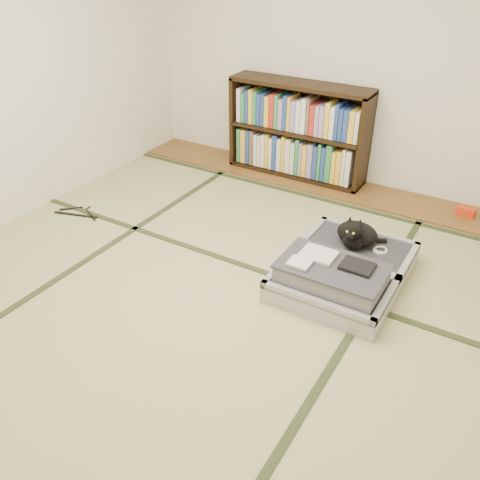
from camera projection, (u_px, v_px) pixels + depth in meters
The scene contains 10 objects.
floor at pixel (208, 292), 3.49m from camera, with size 4.50×4.50×0.00m, color tan.
wood_strip at pixel (323, 184), 4.95m from camera, with size 4.00×0.50×0.02m, color brown.
red_item at pixel (466, 212), 4.37m from camera, with size 0.15×0.09×0.07m, color red.
room_shell at pixel (199, 75), 2.73m from camera, with size 4.50×4.50×4.50m.
tatami_borders at pixel (244, 257), 3.85m from camera, with size 4.00×4.50×0.01m.
bookcase at pixel (298, 132), 4.92m from camera, with size 1.38×0.31×0.92m.
suitcase at pixel (342, 271), 3.51m from camera, with size 0.78×1.04×0.31m.
cat at pixel (356, 234), 3.66m from camera, with size 0.35×0.35×0.28m.
cable_coil at pixel (380, 250), 3.65m from camera, with size 0.11×0.11×0.03m.
hanger at pixel (78, 213), 4.44m from camera, with size 0.41×0.25×0.01m.
Camera 1 is at (1.63, -2.28, 2.13)m, focal length 38.00 mm.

